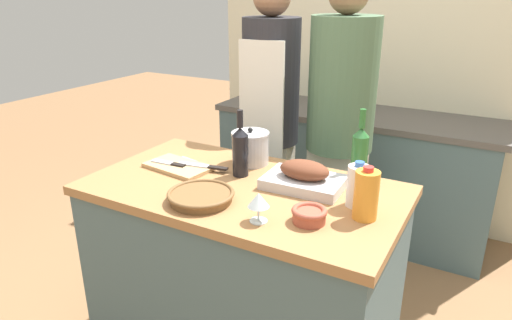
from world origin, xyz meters
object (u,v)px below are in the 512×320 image
wicker_basket (201,196)px  milk_jug (358,186)px  roasting_pan (304,177)px  cutting_board (178,167)px  wine_bottle_green (360,152)px  condiment_bottle_tall (293,91)px  person_cook_guest (340,126)px  stock_pot (250,148)px  wine_glass_left (259,201)px  knife_paring (194,162)px  knife_bread (170,163)px  condiment_bottle_short (345,97)px  mixing_bowl (309,215)px  wine_bottle_dark (240,150)px  person_cook_aproned (270,119)px  knife_chef (205,166)px  juice_jug (366,195)px

wicker_basket → milk_jug: milk_jug is taller
roasting_pan → cutting_board: roasting_pan is taller
wine_bottle_green → condiment_bottle_tall: size_ratio=1.64×
cutting_board → person_cook_guest: bearing=58.8°
stock_pot → condiment_bottle_tall: (-0.40, 1.35, -0.02)m
wine_glass_left → person_cook_guest: size_ratio=0.06×
roasting_pan → milk_jug: 0.26m
knife_paring → knife_bread: (-0.06, -0.11, 0.02)m
knife_paring → condiment_bottle_short: (0.21, 1.58, 0.03)m
mixing_bowl → wine_bottle_dark: 0.52m
wicker_basket → mixing_bowl: bearing=6.4°
mixing_bowl → condiment_bottle_tall: condiment_bottle_tall is taller
stock_pot → person_cook_aproned: bearing=107.8°
knife_bread → knife_chef: bearing=17.0°
condiment_bottle_tall → person_cook_guest: person_cook_guest is taller
person_cook_guest → cutting_board: bearing=-116.3°
milk_jug → condiment_bottle_short: 1.76m
mixing_bowl → knife_paring: 0.77m
juice_jug → knife_bread: size_ratio=1.12×
stock_pot → condiment_bottle_short: size_ratio=1.29×
wine_bottle_dark → condiment_bottle_tall: (-0.44, 1.50, -0.06)m
roasting_pan → stock_pot: bearing=157.9°
wine_bottle_green → stock_pot: bearing=-172.8°
knife_paring → mixing_bowl: bearing=-21.4°
wine_bottle_green → wine_bottle_dark: 0.52m
milk_jug → wine_bottle_dark: 0.55m
knife_paring → person_cook_guest: bearing=56.7°
wine_bottle_dark → condiment_bottle_short: size_ratio=2.15×
condiment_bottle_short → person_cook_guest: (0.26, -0.86, 0.04)m
wine_bottle_green → knife_bread: size_ratio=1.75×
wine_bottle_green → wine_glass_left: (-0.19, -0.56, -0.04)m
wicker_basket → knife_paring: size_ratio=1.43×
wicker_basket → knife_bread: wicker_basket is taller
stock_pot → knife_paring: stock_pot is taller
cutting_board → stock_pot: stock_pot is taller
juice_jug → knife_chef: (-0.77, 0.10, -0.07)m
wine_bottle_dark → knife_chef: size_ratio=1.22×
milk_jug → juice_jug: bearing=-56.6°
wicker_basket → knife_chef: size_ratio=1.08×
stock_pot → wine_bottle_green: size_ratio=0.57×
roasting_pan → wine_bottle_dark: bearing=-177.0°
milk_jug → mixing_bowl: bearing=-116.8°
roasting_pan → knife_paring: bearing=179.3°
knife_chef → juice_jug: bearing=-7.1°
cutting_board → knife_paring: (0.02, 0.09, -0.01)m
cutting_board → wine_glass_left: (0.57, -0.27, 0.07)m
person_cook_guest → mixing_bowl: bearing=-71.6°
roasting_pan → wine_glass_left: size_ratio=3.00×
condiment_bottle_tall → knife_chef: bearing=-80.2°
mixing_bowl → wine_bottle_green: 0.48m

